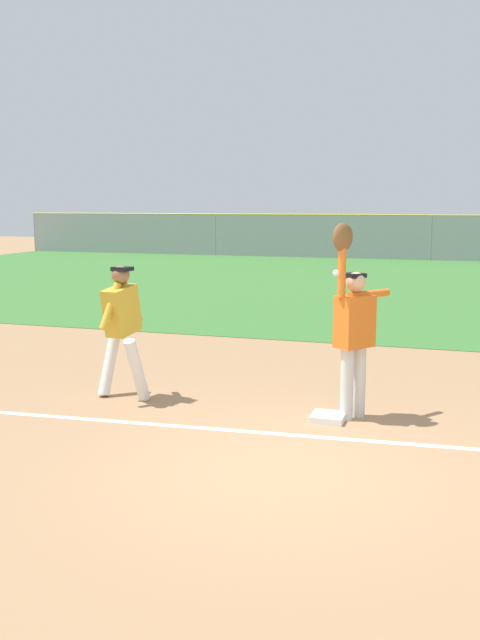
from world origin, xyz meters
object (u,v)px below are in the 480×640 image
Objects in this scene: first_base at (328,417)px; parked_car_green at (357,239)px; fielder at (353,324)px; baseball at (336,273)px; runner at (122,322)px; parked_car_blue at (255,238)px; parked_car_red at (450,241)px.

parked_car_green is (-3.93, 28.24, 0.63)m from first_base.
fielder is 30.81× the size of baseball.
runner is at bearing 37.20° from fielder.
baseball is at bearing -71.54° from parked_car_blue.
baseball is (0.07, -0.07, 1.69)m from first_base.
fielder is 1.33× the size of runner.
first_base is 29.89m from parked_car_blue.
parked_car_blue is 5.40m from parked_car_green.
parked_car_blue and parked_car_green have the same top height.
fielder is at bearing 11.57° from runner.
baseball is (2.76, -0.21, 0.73)m from runner.
baseball is at bearing -45.51° from first_base.
parked_car_blue is 9.90m from parked_car_red.
parked_car_green is (5.40, -0.15, 0.00)m from parked_car_blue.
first_base is at bearing -71.62° from parked_car_blue.
parked_car_green is at bearing -45.28° from fielder.
first_base is at bearing -94.16° from parked_car_red.
fielder is 0.52× the size of parked_car_blue.
baseball is at bearing -79.90° from parked_car_green.
parked_car_green is at bearing 103.17° from runner.
parked_car_green is (-4.16, 28.06, -0.45)m from fielder.
first_base is 28.54m from parked_car_red.
baseball is 29.99m from parked_car_blue.
fielder is at bearing 37.79° from first_base.
first_base is at bearing 134.49° from baseball.
first_base is at bearing -80.02° from parked_car_green.
runner is 28.13m from parked_car_green.
fielder is (0.24, 0.18, 1.08)m from first_base.
baseball reaches higher than first_base.
parked_car_red is at bearing 88.84° from first_base.
runner is 0.39× the size of parked_car_blue.
parked_car_red is (0.58, 28.52, 0.63)m from first_base.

